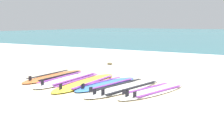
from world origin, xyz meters
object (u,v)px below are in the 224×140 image
(surfboard_0, at_px, (55,76))
(surfboard_5, at_px, (153,91))
(surfboard_2, at_px, (86,82))
(surfboard_3, at_px, (107,84))
(surfboard_4, at_px, (125,88))
(surfboard_1, at_px, (69,79))

(surfboard_0, bearing_deg, surfboard_5, -4.42)
(surfboard_2, xyz_separation_m, surfboard_5, (1.77, -0.00, 0.00))
(surfboard_0, bearing_deg, surfboard_3, -3.76)
(surfboard_4, height_order, surfboard_5, same)
(surfboard_2, relative_size, surfboard_3, 1.20)
(surfboard_2, height_order, surfboard_5, same)
(surfboard_4, bearing_deg, surfboard_3, 166.85)
(surfboard_4, bearing_deg, surfboard_1, 176.21)
(surfboard_1, relative_size, surfboard_2, 0.99)
(surfboard_1, bearing_deg, surfboard_5, -2.39)
(surfboard_0, relative_size, surfboard_2, 0.89)
(surfboard_2, relative_size, surfboard_4, 1.00)
(surfboard_1, height_order, surfboard_2, same)
(surfboard_2, xyz_separation_m, surfboard_3, (0.54, 0.11, 0.00))
(surfboard_1, bearing_deg, surfboard_4, -3.79)
(surfboard_2, xyz_separation_m, surfboard_4, (1.10, -0.02, 0.00))
(surfboard_2, bearing_deg, surfboard_0, 169.35)
(surfboard_0, bearing_deg, surfboard_4, -6.04)
(surfboard_5, bearing_deg, surfboard_1, 177.61)
(surfboard_2, bearing_deg, surfboard_3, 11.84)
(surfboard_5, bearing_deg, surfboard_2, 179.95)
(surfboard_2, distance_m, surfboard_3, 0.55)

